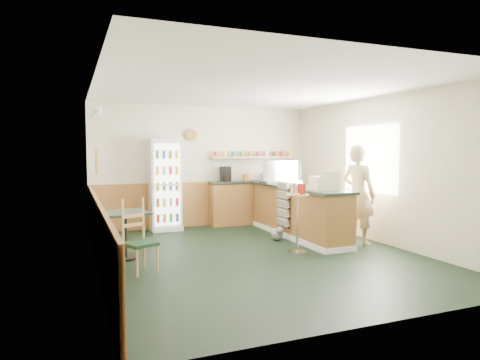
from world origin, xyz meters
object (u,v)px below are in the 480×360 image
condiment_stand (298,207)px  cash_register (324,183)px  shopkeeper (359,195)px  drinks_fridge (165,185)px  cafe_chair (139,234)px  display_case (280,172)px  cafe_table (125,226)px

condiment_stand → cash_register: bearing=19.3°
shopkeeper → drinks_fridge: bearing=30.9°
drinks_fridge → cafe_chair: bearing=-108.4°
display_case → shopkeeper: bearing=-68.2°
display_case → condiment_stand: display_case is taller
drinks_fridge → cafe_chair: drinks_fridge is taller
shopkeeper → cafe_chair: size_ratio=1.76×
shopkeeper → cafe_table: (-4.10, 0.45, -0.38)m
cash_register → shopkeeper: (0.70, -0.05, -0.22)m
condiment_stand → display_case: bearing=71.0°
shopkeeper → cafe_table: shopkeeper is taller
drinks_fridge → display_case: bearing=-21.6°
display_case → cafe_chair: display_case is taller
drinks_fridge → condiment_stand: bearing=-60.2°
shopkeeper → condiment_stand: size_ratio=1.57×
drinks_fridge → condiment_stand: drinks_fridge is taller
condiment_stand → cafe_chair: 2.64m
shopkeeper → cafe_chair: (-3.99, -0.34, -0.37)m
cafe_table → condiment_stand: bearing=-12.9°
cash_register → cafe_table: bearing=-176.7°
cafe_table → cash_register: bearing=-6.6°
cafe_chair → drinks_fridge: bearing=47.0°
drinks_fridge → cash_register: (2.29, -2.61, 0.15)m
condiment_stand → cafe_table: 2.82m
cash_register → shopkeeper: bearing=5.6°
display_case → cafe_table: size_ratio=1.02×
condiment_stand → cafe_chair: size_ratio=1.12×
cafe_chair → display_case: bearing=7.8°
shopkeeper → cafe_chair: shopkeeper is taller
cash_register → display_case: bearing=99.9°
cash_register → cafe_table: 3.47m
drinks_fridge → shopkeeper: drinks_fridge is taller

